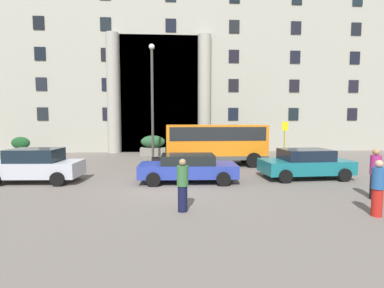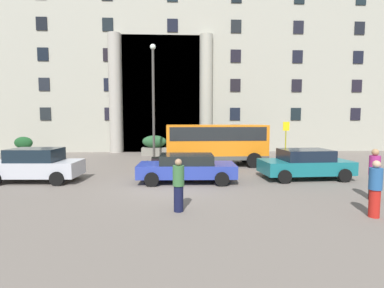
{
  "view_description": "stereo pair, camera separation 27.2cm",
  "coord_description": "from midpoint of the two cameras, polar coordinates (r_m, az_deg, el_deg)",
  "views": [
    {
      "loc": [
        0.27,
        -12.34,
        2.88
      ],
      "look_at": [
        1.27,
        4.11,
        1.45
      ],
      "focal_mm": 26.94,
      "sensor_mm": 36.0,
      "label": 1
    },
    {
      "loc": [
        0.54,
        -12.36,
        2.88
      ],
      "look_at": [
        1.27,
        4.11,
        1.45
      ],
      "focal_mm": 26.94,
      "sensor_mm": 36.0,
      "label": 2
    }
  ],
  "objects": [
    {
      "name": "parked_hatchback_near",
      "position": [
        15.05,
        21.94,
        -3.63
      ],
      "size": [
        4.29,
        2.28,
        1.42
      ],
      "rotation": [
        0.0,
        0.0,
        0.05
      ],
      "color": "#16646D",
      "rests_on": "ground_plane"
    },
    {
      "name": "orange_minibus",
      "position": [
        18.06,
        5.15,
        0.62
      ],
      "size": [
        6.14,
        2.74,
        2.53
      ],
      "rotation": [
        0.0,
        0.0,
        0.02
      ],
      "color": "orange",
      "rests_on": "ground_plane"
    },
    {
      "name": "hedge_planter_far_west",
      "position": [
        23.27,
        -7.11,
        -0.32
      ],
      "size": [
        2.0,
        0.99,
        1.58
      ],
      "color": "slate",
      "rests_on": "ground_plane"
    },
    {
      "name": "white_taxi_kerbside",
      "position": [
        13.27,
        -0.47,
        -4.65
      ],
      "size": [
        4.47,
        2.13,
        1.27
      ],
      "rotation": [
        0.0,
        0.0,
        -0.02
      ],
      "color": "#273897",
      "rests_on": "ground_plane"
    },
    {
      "name": "ground_plane",
      "position": [
        12.7,
        -4.34,
        -8.45
      ],
      "size": [
        80.0,
        64.0,
        0.12
      ],
      "primitive_type": "cube",
      "color": "#665E57"
    },
    {
      "name": "hedge_planter_west",
      "position": [
        22.84,
        1.17,
        -0.35
      ],
      "size": [
        1.69,
        0.76,
        1.6
      ],
      "color": "slate",
      "rests_on": "ground_plane"
    },
    {
      "name": "hedge_planter_east",
      "position": [
        25.71,
        -30.1,
        -0.51
      ],
      "size": [
        1.43,
        0.73,
        1.53
      ],
      "color": "#666757",
      "rests_on": "ground_plane"
    },
    {
      "name": "bus_stop_sign",
      "position": [
        20.67,
        18.44,
        1.32
      ],
      "size": [
        0.44,
        0.08,
        2.7
      ],
      "color": "#9B9714",
      "rests_on": "ground_plane"
    },
    {
      "name": "pedestrian_woman_dark_dress",
      "position": [
        10.13,
        33.17,
        -7.44
      ],
      "size": [
        0.36,
        0.36,
        1.69
      ],
      "rotation": [
        0.0,
        0.0,
        4.37
      ],
      "color": "#AC1C16",
      "rests_on": "ground_plane"
    },
    {
      "name": "lamppost_plaza_centre",
      "position": [
        21.1,
        -7.29,
        9.91
      ],
      "size": [
        0.4,
        0.4,
        8.18
      ],
      "color": "#3D3B38",
      "rests_on": "ground_plane"
    },
    {
      "name": "pedestrian_man_crossing",
      "position": [
        9.03,
        -1.82,
        -8.14
      ],
      "size": [
        0.36,
        0.36,
        1.66
      ],
      "rotation": [
        0.0,
        0.0,
        1.21
      ],
      "color": "black",
      "rests_on": "ground_plane"
    },
    {
      "name": "pedestrian_woman_with_bag",
      "position": [
        12.19,
        32.91,
        -5.04
      ],
      "size": [
        0.36,
        0.36,
        1.84
      ],
      "rotation": [
        0.0,
        0.0,
        3.76
      ],
      "color": "black",
      "rests_on": "ground_plane"
    },
    {
      "name": "hedge_planter_entrance_left",
      "position": [
        23.52,
        11.43,
        -0.45
      ],
      "size": [
        1.82,
        0.97,
        1.47
      ],
      "color": "gray",
      "rests_on": "ground_plane"
    },
    {
      "name": "office_building_facade",
      "position": [
        30.19,
        -3.38,
        13.88
      ],
      "size": [
        40.96,
        9.8,
        15.16
      ],
      "color": "#9E9C8E",
      "rests_on": "ground_plane"
    },
    {
      "name": "parked_coupe_end",
      "position": [
        15.06,
        -28.07,
        -3.68
      ],
      "size": [
        4.05,
        2.06,
        1.54
      ],
      "rotation": [
        0.0,
        0.0,
        -0.04
      ],
      "color": "#AEB0BA",
      "rests_on": "ground_plane"
    },
    {
      "name": "scooter_by_planter",
      "position": [
        15.85,
        -6.04,
        -3.88
      ],
      "size": [
        1.99,
        0.63,
        0.89
      ],
      "rotation": [
        0.0,
        0.0,
        -0.19
      ],
      "color": "black",
      "rests_on": "ground_plane"
    }
  ]
}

